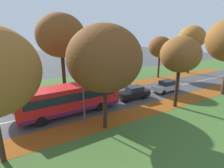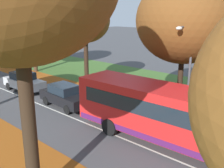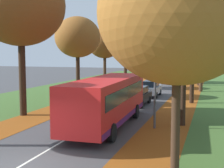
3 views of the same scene
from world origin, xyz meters
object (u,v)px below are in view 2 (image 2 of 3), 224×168
at_px(bus, 168,113).
at_px(tree_right_near, 184,20).
at_px(tree_right_mid, 85,21).
at_px(tree_right_far, 31,5).
at_px(car_silver_following, 24,81).
at_px(streetlamp_right, 187,65).
at_px(car_black_lead, 65,96).

bearing_deg(bus, tree_right_near, 21.04).
bearing_deg(tree_right_near, tree_right_mid, 90.19).
relative_size(tree_right_near, tree_right_mid, 1.13).
bearing_deg(tree_right_far, car_silver_following, -129.39).
xyz_separation_m(tree_right_near, tree_right_mid, (-0.03, 9.18, -0.24)).
bearing_deg(streetlamp_right, tree_right_far, 83.39).
xyz_separation_m(streetlamp_right, car_silver_following, (-2.54, 13.77, -2.92)).
bearing_deg(car_black_lead, tree_right_mid, 29.76).
height_order(tree_right_mid, car_silver_following, tree_right_mid).
relative_size(streetlamp_right, car_silver_following, 1.42).
bearing_deg(streetlamp_right, bus, -172.01).
bearing_deg(tree_right_mid, tree_right_far, 87.16).
distance_m(tree_right_far, car_black_lead, 14.23).
bearing_deg(bus, streetlamp_right, 7.99).
xyz_separation_m(tree_right_far, car_black_lead, (-4.92, -11.68, -6.47)).
bearing_deg(car_black_lead, bus, -89.25).
bearing_deg(tree_right_far, bus, -103.53).
xyz_separation_m(tree_right_far, streetlamp_right, (-2.28, -19.64, -3.54)).
height_order(tree_right_mid, streetlamp_right, tree_right_mid).
bearing_deg(tree_right_mid, car_silver_following, 143.28).
distance_m(tree_right_far, car_silver_following, 9.98).
relative_size(tree_right_near, car_black_lead, 2.08).
height_order(tree_right_near, bus, tree_right_near).
bearing_deg(tree_right_mid, car_black_lead, -150.24).
height_order(tree_right_mid, car_black_lead, tree_right_mid).
xyz_separation_m(tree_right_mid, streetlamp_right, (-1.82, -10.51, -2.17)).
relative_size(tree_right_mid, car_black_lead, 1.84).
bearing_deg(tree_right_mid, bus, -111.86).
distance_m(streetlamp_right, bus, 3.27).
height_order(bus, car_silver_following, bus).
relative_size(bus, car_black_lead, 2.46).
height_order(streetlamp_right, car_black_lead, streetlamp_right).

